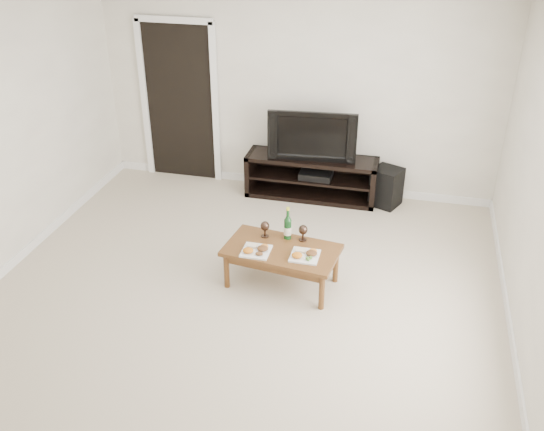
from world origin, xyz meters
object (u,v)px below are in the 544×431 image
Objects in this scene: media_console at (311,177)px; coffee_table at (282,266)px; subwoofer at (386,187)px; television at (313,134)px.

coffee_table is at bearing -88.04° from media_console.
subwoofer is 0.44× the size of coffee_table.
subwoofer is (0.95, 0.01, -0.03)m from media_console.
media_console reaches higher than coffee_table.
subwoofer is (0.95, 0.01, -0.62)m from television.
media_console is 3.39× the size of subwoofer.
subwoofer reaches higher than coffee_table.
media_console is 1.52× the size of television.
media_console is at bearing -156.48° from subwoofer.
coffee_table is at bearing -90.95° from subwoofer.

